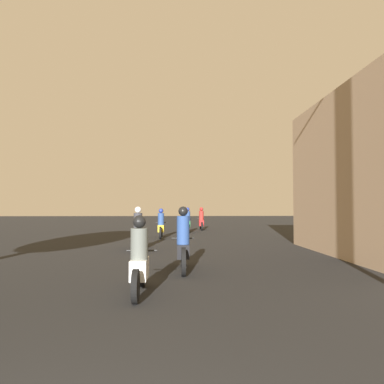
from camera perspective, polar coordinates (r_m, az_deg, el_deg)
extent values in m
cylinder|color=black|center=(7.88, -7.51, -12.02)|extent=(0.10, 0.58, 0.58)
cylinder|color=black|center=(6.56, -8.61, -14.03)|extent=(0.10, 0.58, 0.58)
cube|color=silver|center=(7.19, -8.00, -11.49)|extent=(0.30, 0.76, 0.37)
cylinder|color=black|center=(7.58, -7.66, -8.83)|extent=(0.60, 0.04, 0.04)
cylinder|color=#4C514C|center=(7.05, -8.04, -7.81)|extent=(0.32, 0.32, 0.57)
sphere|color=black|center=(7.02, -8.03, -4.50)|extent=(0.24, 0.24, 0.24)
cylinder|color=black|center=(10.36, -1.44, -9.39)|extent=(0.10, 0.67, 0.67)
cylinder|color=black|center=(8.91, -1.30, -10.58)|extent=(0.10, 0.67, 0.67)
cube|color=black|center=(9.61, -1.38, -8.92)|extent=(0.30, 0.79, 0.35)
cylinder|color=black|center=(10.06, -1.42, -7.05)|extent=(0.60, 0.04, 0.04)
cylinder|color=navy|center=(9.48, -1.36, -5.81)|extent=(0.32, 0.32, 0.71)
sphere|color=black|center=(9.47, -1.36, -2.94)|extent=(0.24, 0.24, 0.24)
cylinder|color=black|center=(14.98, -7.93, -7.24)|extent=(0.10, 0.61, 0.61)
cylinder|color=black|center=(13.54, -8.54, -7.79)|extent=(0.10, 0.61, 0.61)
cube|color=#1E389E|center=(14.25, -8.22, -6.76)|extent=(0.30, 0.79, 0.37)
cylinder|color=black|center=(14.70, -8.02, -5.50)|extent=(0.60, 0.04, 0.04)
cylinder|color=#2D2D33|center=(14.14, -8.24, -4.61)|extent=(0.32, 0.32, 0.70)
sphere|color=silver|center=(14.12, -8.23, -2.71)|extent=(0.24, 0.24, 0.24)
cylinder|color=black|center=(20.23, -4.66, -5.92)|extent=(0.10, 0.62, 0.62)
cylinder|color=black|center=(18.80, -4.84, -6.20)|extent=(0.10, 0.62, 0.62)
cube|color=gold|center=(19.50, -4.74, -5.54)|extent=(0.30, 0.83, 0.35)
cylinder|color=black|center=(19.95, -4.68, -4.66)|extent=(0.60, 0.04, 0.04)
cylinder|color=navy|center=(19.40, -4.75, -4.13)|extent=(0.32, 0.32, 0.61)
sphere|color=navy|center=(19.39, -4.75, -2.87)|extent=(0.24, 0.24, 0.24)
cylinder|color=black|center=(23.99, -0.73, -5.28)|extent=(0.10, 0.66, 0.66)
cylinder|color=black|center=(22.52, -0.63, -5.49)|extent=(0.10, 0.66, 0.66)
cube|color=#1E6B33|center=(23.24, -0.68, -4.90)|extent=(0.30, 0.86, 0.39)
cylinder|color=black|center=(23.71, -0.71, -4.13)|extent=(0.60, 0.04, 0.04)
cylinder|color=navy|center=(23.14, -0.67, -3.69)|extent=(0.32, 0.32, 0.59)
sphere|color=navy|center=(23.13, -0.67, -2.66)|extent=(0.24, 0.24, 0.24)
cylinder|color=black|center=(26.44, 1.33, -5.09)|extent=(0.10, 0.57, 0.57)
cylinder|color=black|center=(25.11, 1.52, -5.25)|extent=(0.10, 0.57, 0.57)
cube|color=red|center=(25.77, 1.42, -4.75)|extent=(0.30, 0.93, 0.38)
cylinder|color=black|center=(26.19, 1.36, -4.07)|extent=(0.60, 0.04, 0.04)
cylinder|color=maroon|center=(25.65, 1.43, -3.61)|extent=(0.32, 0.32, 0.65)
sphere|color=#A51919|center=(25.65, 1.43, -2.62)|extent=(0.24, 0.24, 0.24)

